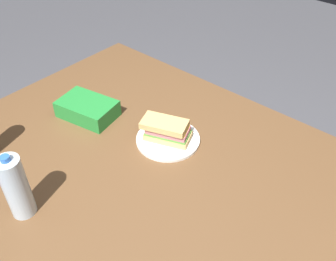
# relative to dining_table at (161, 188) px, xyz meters

# --- Properties ---
(dining_table) EXTENTS (1.68, 1.18, 0.76)m
(dining_table) POSITION_rel_dining_table_xyz_m (0.00, 0.00, 0.00)
(dining_table) COLOR brown
(dining_table) RESTS_ON ground_plane
(paper_plate) EXTENTS (0.25, 0.25, 0.01)m
(paper_plate) POSITION_rel_dining_table_xyz_m (0.10, -0.15, 0.08)
(paper_plate) COLOR white
(paper_plate) RESTS_ON dining_table
(sandwich) EXTENTS (0.20, 0.15, 0.08)m
(sandwich) POSITION_rel_dining_table_xyz_m (0.10, -0.14, 0.13)
(sandwich) COLOR #DBB26B
(sandwich) RESTS_ON paper_plate
(chip_bag) EXTENTS (0.25, 0.19, 0.07)m
(chip_bag) POSITION_rel_dining_table_xyz_m (0.45, -0.05, 0.11)
(chip_bag) COLOR #268C38
(chip_bag) RESTS_ON dining_table
(water_bottle_spare) EXTENTS (0.07, 0.07, 0.24)m
(water_bottle_spare) POSITION_rel_dining_table_xyz_m (0.22, 0.40, 0.19)
(water_bottle_spare) COLOR silver
(water_bottle_spare) RESTS_ON dining_table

